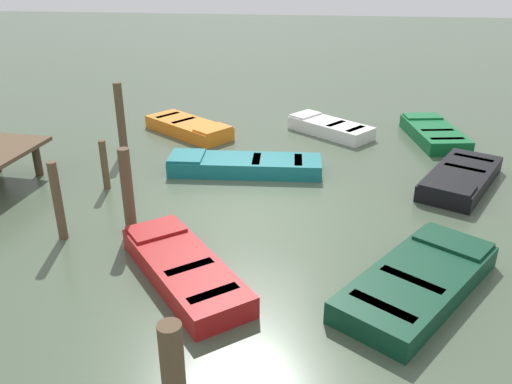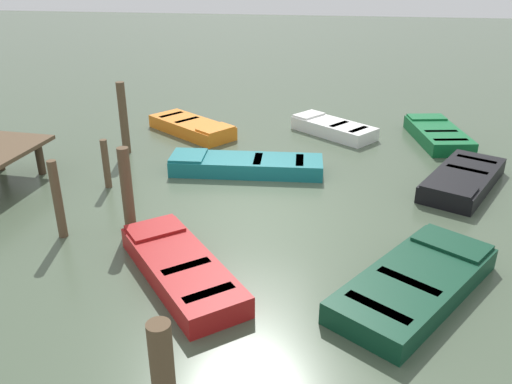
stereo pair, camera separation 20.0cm
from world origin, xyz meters
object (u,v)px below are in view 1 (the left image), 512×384
at_px(mooring_piling_center, 127,191).
at_px(rowboat_white, 330,127).
at_px(rowboat_dark_green, 419,281).
at_px(rowboat_black, 461,178).
at_px(rowboat_red, 183,268).
at_px(mooring_piling_near_left, 58,201).
at_px(rowboat_orange, 189,127).
at_px(rowboat_teal, 244,165).
at_px(rowboat_green, 434,133).
at_px(mooring_piling_mid_right, 121,119).
at_px(mooring_piling_near_right, 105,165).

bearing_deg(mooring_piling_center, rowboat_white, -30.33).
distance_m(rowboat_white, mooring_piling_center, 8.19).
relative_size(rowboat_dark_green, rowboat_black, 1.08).
bearing_deg(rowboat_red, mooring_piling_near_left, 29.41).
bearing_deg(rowboat_white, mooring_piling_near_left, 92.73).
bearing_deg(rowboat_orange, rowboat_teal, -16.27).
bearing_deg(rowboat_dark_green, mooring_piling_center, 110.00).
bearing_deg(mooring_piling_center, rowboat_green, -46.83).
bearing_deg(rowboat_orange, rowboat_green, 39.97).
height_order(rowboat_green, mooring_piling_near_left, mooring_piling_near_left).
bearing_deg(mooring_piling_mid_right, mooring_piling_center, -158.21).
distance_m(rowboat_orange, mooring_piling_near_left, 7.04).
bearing_deg(rowboat_teal, rowboat_white, -125.77).
xyz_separation_m(rowboat_orange, rowboat_dark_green, (-7.97, -5.99, -0.00)).
bearing_deg(mooring_piling_near_right, mooring_piling_near_left, -178.54).
distance_m(rowboat_dark_green, mooring_piling_near_left, 7.01).
relative_size(rowboat_teal, mooring_piling_center, 2.21).
height_order(rowboat_dark_green, rowboat_black, same).
bearing_deg(mooring_piling_mid_right, rowboat_black, -97.52).
xyz_separation_m(rowboat_orange, rowboat_black, (-3.20, -7.71, -0.00)).
height_order(rowboat_orange, rowboat_white, same).
height_order(rowboat_dark_green, mooring_piling_center, mooring_piling_center).
relative_size(rowboat_white, mooring_piling_center, 1.53).
bearing_deg(rowboat_white, mooring_piling_mid_right, 61.74).
bearing_deg(rowboat_teal, mooring_piling_mid_right, -18.78).
distance_m(rowboat_green, rowboat_red, 10.25).
bearing_deg(rowboat_orange, mooring_piling_near_right, -65.31).
xyz_separation_m(rowboat_teal, rowboat_black, (-0.20, -5.49, 0.00)).
xyz_separation_m(rowboat_black, mooring_piling_near_left, (-3.75, 8.63, 0.62)).
relative_size(rowboat_dark_green, mooring_piling_near_right, 2.99).
bearing_deg(mooring_piling_near_right, rowboat_red, -141.73).
bearing_deg(mooring_piling_mid_right, rowboat_red, -151.35).
height_order(rowboat_green, mooring_piling_mid_right, mooring_piling_mid_right).
height_order(rowboat_teal, mooring_piling_near_right, mooring_piling_near_right).
bearing_deg(rowboat_teal, rowboat_dark_green, 123.79).
distance_m(rowboat_white, rowboat_black, 4.95).
distance_m(rowboat_black, mooring_piling_near_right, 8.80).
bearing_deg(mooring_piling_mid_right, rowboat_dark_green, -128.83).
bearing_deg(mooring_piling_mid_right, rowboat_white, -66.76).
xyz_separation_m(rowboat_green, rowboat_white, (0.18, 3.19, 0.00)).
height_order(rowboat_red, rowboat_black, same).
bearing_deg(mooring_piling_near_left, rowboat_teal, -38.54).
relative_size(rowboat_red, rowboat_white, 1.17).
xyz_separation_m(rowboat_dark_green, rowboat_white, (8.52, 1.50, 0.00)).
bearing_deg(rowboat_green, rowboat_orange, 82.77).
bearing_deg(mooring_piling_center, rowboat_teal, -28.11).
height_order(rowboat_teal, rowboat_black, same).
relative_size(rowboat_dark_green, rowboat_teal, 0.91).
bearing_deg(rowboat_white, rowboat_orange, 45.50).
bearing_deg(mooring_piling_near_left, rowboat_orange, -7.56).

